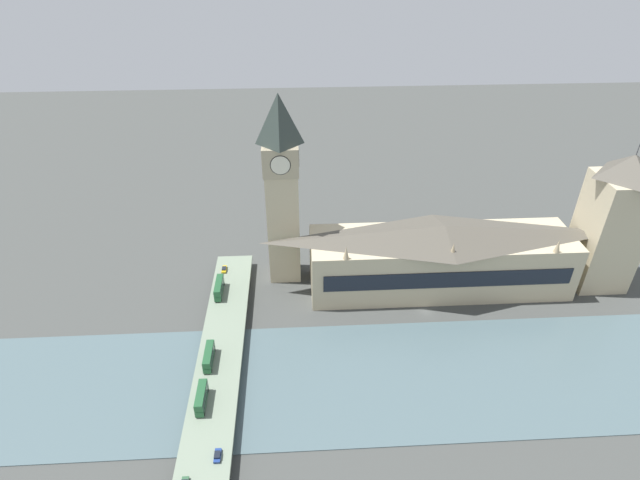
{
  "coord_description": "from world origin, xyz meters",
  "views": [
    {
      "loc": [
        -140.26,
        47.52,
        124.04
      ],
      "look_at": [
        20.26,
        38.52,
        20.57
      ],
      "focal_mm": 28.0,
      "sensor_mm": 36.0,
      "label": 1
    }
  ],
  "objects_px": {
    "victoria_tower": "(611,222)",
    "road_bridge": "(217,378)",
    "car_southbound_lead": "(224,269)",
    "car_northbound_lead": "(217,455)",
    "double_decker_bus_mid": "(201,397)",
    "clock_tower": "(282,187)",
    "parliament_hall": "(440,257)",
    "double_decker_bus_lead": "(219,287)",
    "double_decker_bus_rear": "(209,356)"
  },
  "relations": [
    {
      "from": "parliament_hall",
      "to": "double_decker_bus_lead",
      "type": "bearing_deg",
      "value": 93.6
    },
    {
      "from": "victoria_tower",
      "to": "car_northbound_lead",
      "type": "relative_size",
      "value": 14.42
    },
    {
      "from": "road_bridge",
      "to": "car_northbound_lead",
      "type": "relative_size",
      "value": 32.22
    },
    {
      "from": "double_decker_bus_lead",
      "to": "double_decker_bus_rear",
      "type": "bearing_deg",
      "value": -178.81
    },
    {
      "from": "double_decker_bus_mid",
      "to": "car_southbound_lead",
      "type": "height_order",
      "value": "double_decker_bus_mid"
    },
    {
      "from": "double_decker_bus_lead",
      "to": "double_decker_bus_rear",
      "type": "relative_size",
      "value": 1.07
    },
    {
      "from": "victoria_tower",
      "to": "road_bridge",
      "type": "relative_size",
      "value": 0.45
    },
    {
      "from": "double_decker_bus_lead",
      "to": "double_decker_bus_mid",
      "type": "xyz_separation_m",
      "value": [
        -51.68,
        -0.76,
        -0.02
      ]
    },
    {
      "from": "victoria_tower",
      "to": "road_bridge",
      "type": "xyz_separation_m",
      "value": [
        -46.6,
        145.58,
        -24.01
      ]
    },
    {
      "from": "double_decker_bus_rear",
      "to": "road_bridge",
      "type": "bearing_deg",
      "value": -154.02
    },
    {
      "from": "double_decker_bus_mid",
      "to": "road_bridge",
      "type": "bearing_deg",
      "value": -15.39
    },
    {
      "from": "parliament_hall",
      "to": "double_decker_bus_lead",
      "type": "xyz_separation_m",
      "value": [
        -5.37,
        85.32,
        -6.84
      ]
    },
    {
      "from": "car_northbound_lead",
      "to": "car_southbound_lead",
      "type": "height_order",
      "value": "car_northbound_lead"
    },
    {
      "from": "victoria_tower",
      "to": "double_decker_bus_lead",
      "type": "distance_m",
      "value": 150.71
    },
    {
      "from": "clock_tower",
      "to": "car_southbound_lead",
      "type": "xyz_separation_m",
      "value": [
        -2.36,
        24.76,
        -35.04
      ]
    },
    {
      "from": "road_bridge",
      "to": "car_northbound_lead",
      "type": "bearing_deg",
      "value": -172.76
    },
    {
      "from": "double_decker_bus_mid",
      "to": "parliament_hall",
      "type": "bearing_deg",
      "value": -56.0
    },
    {
      "from": "road_bridge",
      "to": "car_northbound_lead",
      "type": "height_order",
      "value": "car_northbound_lead"
    },
    {
      "from": "car_northbound_lead",
      "to": "car_southbound_lead",
      "type": "relative_size",
      "value": 0.89
    },
    {
      "from": "double_decker_bus_lead",
      "to": "car_northbound_lead",
      "type": "distance_m",
      "value": 69.77
    },
    {
      "from": "double_decker_bus_lead",
      "to": "double_decker_bus_mid",
      "type": "relative_size",
      "value": 1.11
    },
    {
      "from": "victoria_tower",
      "to": "car_southbound_lead",
      "type": "xyz_separation_m",
      "value": [
        9.09,
        149.03,
        -22.43
      ]
    },
    {
      "from": "double_decker_bus_mid",
      "to": "car_northbound_lead",
      "type": "distance_m",
      "value": 18.94
    },
    {
      "from": "double_decker_bus_rear",
      "to": "car_southbound_lead",
      "type": "height_order",
      "value": "double_decker_bus_rear"
    },
    {
      "from": "double_decker_bus_rear",
      "to": "car_southbound_lead",
      "type": "distance_m",
      "value": 49.75
    },
    {
      "from": "parliament_hall",
      "to": "car_northbound_lead",
      "type": "bearing_deg",
      "value": 133.74
    },
    {
      "from": "parliament_hall",
      "to": "car_southbound_lead",
      "type": "relative_size",
      "value": 21.98
    },
    {
      "from": "parliament_hall",
      "to": "car_southbound_lead",
      "type": "distance_m",
      "value": 86.08
    },
    {
      "from": "car_southbound_lead",
      "to": "car_northbound_lead",
      "type": "bearing_deg",
      "value": -175.21
    },
    {
      "from": "car_southbound_lead",
      "to": "double_decker_bus_rear",
      "type": "bearing_deg",
      "value": -179.38
    },
    {
      "from": "victoria_tower",
      "to": "double_decker_bus_rear",
      "type": "xyz_separation_m",
      "value": [
        -40.62,
        148.5,
        -20.56
      ]
    },
    {
      "from": "double_decker_bus_lead",
      "to": "car_northbound_lead",
      "type": "xyz_separation_m",
      "value": [
        -69.36,
        -7.23,
        -2.05
      ]
    },
    {
      "from": "parliament_hall",
      "to": "double_decker_bus_rear",
      "type": "height_order",
      "value": "parliament_hall"
    },
    {
      "from": "clock_tower",
      "to": "parliament_hall",
      "type": "bearing_deg",
      "value": -100.8
    },
    {
      "from": "clock_tower",
      "to": "victoria_tower",
      "type": "distance_m",
      "value": 125.44
    },
    {
      "from": "double_decker_bus_lead",
      "to": "double_decker_bus_mid",
      "type": "distance_m",
      "value": 51.68
    },
    {
      "from": "parliament_hall",
      "to": "double_decker_bus_mid",
      "type": "relative_size",
      "value": 9.54
    },
    {
      "from": "double_decker_bus_lead",
      "to": "double_decker_bus_rear",
      "type": "height_order",
      "value": "double_decker_bus_lead"
    },
    {
      "from": "victoria_tower",
      "to": "double_decker_bus_rear",
      "type": "height_order",
      "value": "victoria_tower"
    },
    {
      "from": "victoria_tower",
      "to": "clock_tower",
      "type": "bearing_deg",
      "value": 84.73
    },
    {
      "from": "car_northbound_lead",
      "to": "car_southbound_lead",
      "type": "xyz_separation_m",
      "value": [
        83.88,
        7.03,
        -0.0
      ]
    },
    {
      "from": "parliament_hall",
      "to": "victoria_tower",
      "type": "bearing_deg",
      "value": -89.95
    },
    {
      "from": "double_decker_bus_mid",
      "to": "double_decker_bus_rear",
      "type": "bearing_deg",
      "value": 0.09
    },
    {
      "from": "victoria_tower",
      "to": "double_decker_bus_mid",
      "type": "height_order",
      "value": "victoria_tower"
    },
    {
      "from": "victoria_tower",
      "to": "double_decker_bus_lead",
      "type": "xyz_separation_m",
      "value": [
        -5.43,
        149.23,
        -20.38
      ]
    },
    {
      "from": "parliament_hall",
      "to": "car_northbound_lead",
      "type": "xyz_separation_m",
      "value": [
        -74.73,
        78.09,
        -8.89
      ]
    },
    {
      "from": "double_decker_bus_mid",
      "to": "car_southbound_lead",
      "type": "distance_m",
      "value": 66.23
    },
    {
      "from": "double_decker_bus_rear",
      "to": "car_northbound_lead",
      "type": "height_order",
      "value": "double_decker_bus_rear"
    },
    {
      "from": "clock_tower",
      "to": "double_decker_bus_rear",
      "type": "relative_size",
      "value": 6.85
    },
    {
      "from": "clock_tower",
      "to": "road_bridge",
      "type": "xyz_separation_m",
      "value": [
        -58.06,
        21.3,
        -36.62
      ]
    }
  ]
}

